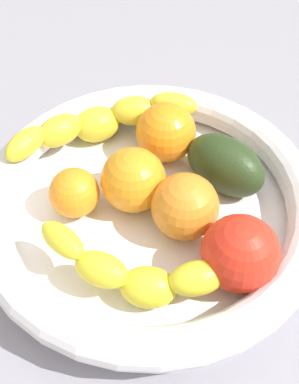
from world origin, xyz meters
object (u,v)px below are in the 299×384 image
Objects in this scene: fruit_bowl at (150,205)px; tomato_red at (240,253)px; orange_rear at (74,193)px; banana_draped_right at (149,271)px; orange_mid_left at (185,206)px; avocado_dark at (225,165)px; orange_front at (133,180)px; banana_draped_left at (99,122)px; orange_mid_right at (166,132)px.

tomato_red is at bearing -113.84° from fruit_bowl.
orange_rear is at bearing 82.92° from tomato_red.
banana_draped_right is 3.14× the size of orange_mid_left.
orange_front is at bearing 124.78° from avocado_dark.
fruit_bowl is at bearing -130.87° from banana_draped_left.
banana_draped_left is 9.89cm from orange_front.
orange_mid_right is 0.74× the size of avocado_dark.
orange_rear is (-2.35, 7.29, 1.72)cm from fruit_bowl.
banana_draped_left is at bearing 9.17° from orange_rear.
fruit_bowl is at bearing -108.45° from orange_front.
avocado_dark is 11.64cm from tomato_red.
banana_draped_left is at bearing 49.13° from fruit_bowl.
fruit_bowl is 6.83× the size of orange_rear.
avocado_dark is (15.03, -3.20, -0.21)cm from banana_draped_right.
orange_front is (0.66, 1.99, 2.51)cm from fruit_bowl.
banana_draped_right reaches higher than orange_rear.
banana_draped_left is 2.65× the size of orange_mid_left.
tomato_red is (-3.67, -6.25, 0.24)cm from orange_mid_left.
orange_mid_right is at bearing 73.80° from avocado_dark.
orange_front reaches higher than fruit_bowl.
fruit_bowl is 5.25× the size of orange_front.
orange_front is 7.92cm from orange_mid_right.
banana_draped_left is 22.73cm from tomato_red.
banana_draped_right is 2.30× the size of avocado_dark.
tomato_red reaches higher than orange_mid_left.
orange_mid_right is 0.94× the size of tomato_red.
tomato_red is (-4.52, -10.24, 2.72)cm from fruit_bowl.
orange_rear is at bearing 122.81° from avocado_dark.
banana_draped_left is 2.64× the size of orange_mid_right.
orange_mid_left reaches higher than banana_draped_right.
fruit_bowl is 3.26cm from orange_front.
orange_mid_left is at bearing -6.75° from banana_draped_right.
avocado_dark is (8.74, -13.55, 0.19)cm from orange_rear.
orange_front is 6.16cm from orange_mid_left.
tomato_red reaches higher than banana_draped_right.
orange_mid_left is 1.29× the size of orange_rear.
banana_draped_right reaches higher than fruit_bowl.
orange_rear is 0.57× the size of avocado_dark.
fruit_bowl is 7.85cm from orange_rear.
banana_draped_right is at bearing -166.39° from orange_mid_right.
orange_mid_left is at bearing -102.12° from fruit_bowl.
banana_draped_right is 10.59cm from orange_front.
orange_mid_left reaches higher than orange_rear.
avocado_dark is at bearing -12.00° from banana_draped_right.
orange_rear is at bearing 150.30° from orange_mid_right.
orange_mid_right is (9.38, 5.08, 0.01)cm from orange_mid_left.
banana_draped_left is at bearing 36.23° from banana_draped_right.
orange_mid_right reaches higher than banana_draped_right.
tomato_red reaches higher than banana_draped_left.
tomato_red reaches higher than orange_rear.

